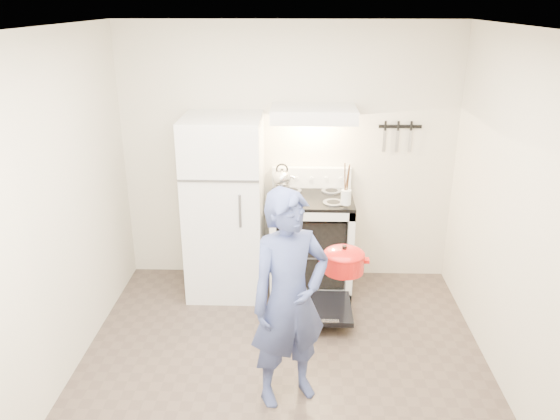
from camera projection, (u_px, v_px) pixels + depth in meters
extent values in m
plane|color=#4A3D34|center=(282.00, 385.00, 4.03)|extent=(3.60, 3.60, 0.00)
cube|color=beige|center=(288.00, 156.00, 5.26)|extent=(3.20, 0.02, 2.50)
cube|color=silver|center=(225.00, 207.00, 5.09)|extent=(0.70, 0.70, 1.70)
cube|color=silver|center=(311.00, 245.00, 5.23)|extent=(0.76, 0.65, 0.92)
cube|color=black|center=(312.00, 198.00, 5.06)|extent=(0.76, 0.65, 0.03)
cube|color=silver|center=(311.00, 177.00, 5.28)|extent=(0.76, 0.07, 0.20)
cube|color=black|center=(311.00, 308.00, 4.80)|extent=(0.70, 0.54, 0.04)
cube|color=slate|center=(311.00, 247.00, 5.24)|extent=(0.60, 0.52, 0.01)
cube|color=silver|center=(313.00, 114.00, 4.85)|extent=(0.76, 0.50, 0.12)
cube|color=black|center=(400.00, 126.00, 5.10)|extent=(0.40, 0.02, 0.03)
cylinder|color=olive|center=(318.00, 249.00, 5.16)|extent=(0.35, 0.35, 0.02)
cylinder|color=silver|center=(346.00, 197.00, 4.77)|extent=(0.11, 0.11, 0.13)
imported|color=navy|center=(289.00, 300.00, 3.65)|extent=(0.68, 0.59, 1.56)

